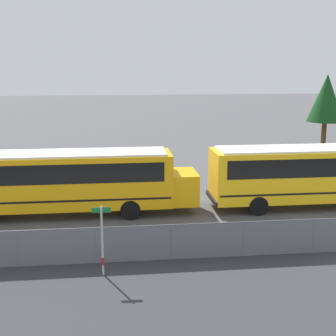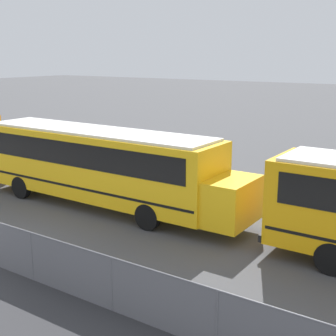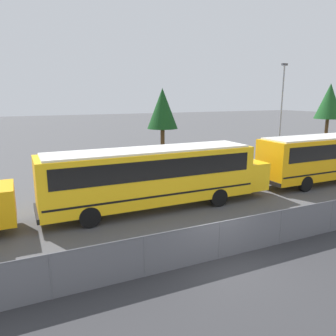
% 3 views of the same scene
% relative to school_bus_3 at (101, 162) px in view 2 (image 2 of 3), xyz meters
% --- Properties ---
extents(school_bus_3, '(13.05, 2.60, 3.34)m').
position_rel_school_bus_3_xyz_m(school_bus_3, '(0.00, 0.00, 0.00)').
color(school_bus_3, yellow).
rests_on(school_bus_3, ground_plane).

